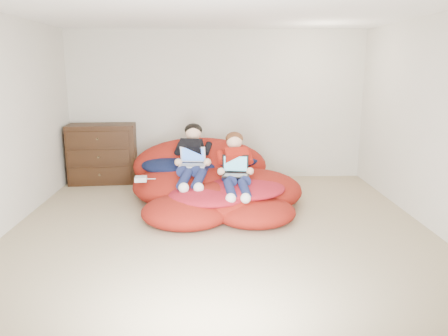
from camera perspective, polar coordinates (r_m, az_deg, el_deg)
room_shell at (r=5.23m, az=-0.53°, el=-5.57°), size 5.10×5.10×2.77m
dresser at (r=7.52m, az=-15.54°, el=1.84°), size 1.13×0.65×0.97m
beanbag_pile at (r=6.18m, az=-1.65°, el=-2.13°), size 2.46×2.31×0.92m
cream_pillow at (r=6.87m, az=-5.08°, el=2.37°), size 0.49×0.31×0.31m
older_boy at (r=6.07m, az=-4.08°, el=1.69°), size 0.43×1.17×0.75m
younger_boy at (r=5.78m, az=1.50°, el=0.48°), size 0.37×1.10×0.73m
laptop_white at (r=6.00m, az=-4.10°, el=0.96°), size 0.37×0.36×0.25m
laptop_black at (r=5.71m, az=1.54°, el=-0.27°), size 0.38×0.31×0.26m
power_adapter at (r=5.98m, az=-10.81°, el=-1.41°), size 0.17×0.17×0.06m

